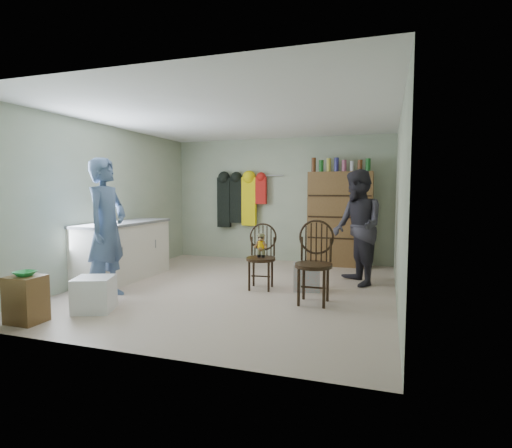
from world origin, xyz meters
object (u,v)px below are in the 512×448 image
(chair_far, at_px, (315,259))
(counter, at_px, (124,251))
(dresser, at_px, (340,218))
(chair_front, at_px, (262,252))

(chair_far, bearing_deg, counter, 173.05)
(counter, distance_m, dresser, 3.96)
(counter, height_order, dresser, dresser)
(dresser, bearing_deg, counter, -144.32)
(chair_front, xyz_separation_m, dresser, (0.89, 2.16, 0.37))
(chair_far, distance_m, dresser, 2.69)
(counter, xyz_separation_m, chair_front, (2.31, 0.14, 0.07))
(chair_far, bearing_deg, dresser, 89.31)
(chair_far, bearing_deg, chair_front, 149.58)
(counter, height_order, chair_far, chair_far)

